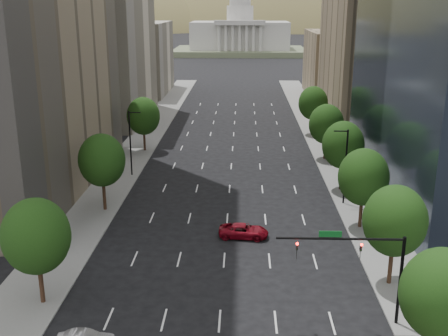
# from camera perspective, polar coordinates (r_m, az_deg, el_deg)

# --- Properties ---
(sidewalk_left) EXTENTS (6.00, 200.00, 0.15)m
(sidewalk_left) POSITION_cam_1_polar(r_m,az_deg,el_deg) (71.16, -12.00, -1.95)
(sidewalk_left) COLOR slate
(sidewalk_left) RESTS_ON ground
(sidewalk_right) EXTENTS (6.00, 200.00, 0.15)m
(sidewalk_right) POSITION_cam_1_polar(r_m,az_deg,el_deg) (70.49, 13.30, -2.23)
(sidewalk_right) COLOR slate
(sidewalk_right) RESTS_ON ground
(midrise_cream_left) EXTENTS (14.00, 30.00, 35.00)m
(midrise_cream_left) POSITION_cam_1_polar(r_m,az_deg,el_deg) (111.61, -12.15, 13.93)
(midrise_cream_left) COLOR beige
(midrise_cream_left) RESTS_ON ground
(filler_left) EXTENTS (14.00, 26.00, 18.00)m
(filler_left) POSITION_cam_1_polar(r_m,az_deg,el_deg) (144.41, -8.80, 11.32)
(filler_left) COLOR beige
(filler_left) RESTS_ON ground
(parking_tan_right) EXTENTS (14.00, 30.00, 30.00)m
(parking_tan_right) POSITION_cam_1_polar(r_m,az_deg,el_deg) (108.14, 14.85, 12.33)
(parking_tan_right) COLOR #8C7759
(parking_tan_right) RESTS_ON ground
(filler_right) EXTENTS (14.00, 26.00, 16.00)m
(filler_right) POSITION_cam_1_polar(r_m,az_deg,el_deg) (141.03, 11.74, 10.63)
(filler_right) COLOR #8C7759
(filler_right) RESTS_ON ground
(tree_right_0) EXTENTS (5.20, 5.20, 8.39)m
(tree_right_0) POSITION_cam_1_polar(r_m,az_deg,el_deg) (37.03, 21.88, -12.22)
(tree_right_0) COLOR #382316
(tree_right_0) RESTS_ON ground
(tree_right_1) EXTENTS (5.20, 5.20, 8.75)m
(tree_right_1) POSITION_cam_1_polar(r_m,az_deg,el_deg) (46.33, 17.50, -5.32)
(tree_right_1) COLOR #382316
(tree_right_1) RESTS_ON ground
(tree_right_2) EXTENTS (5.20, 5.20, 8.61)m
(tree_right_2) POSITION_cam_1_polar(r_m,az_deg,el_deg) (57.33, 14.43, -0.93)
(tree_right_2) COLOR #382316
(tree_right_2) RESTS_ON ground
(tree_right_3) EXTENTS (5.20, 5.20, 8.89)m
(tree_right_3) POSITION_cam_1_polar(r_m,az_deg,el_deg) (68.55, 12.39, 2.37)
(tree_right_3) COLOR #382316
(tree_right_3) RESTS_ON ground
(tree_right_4) EXTENTS (5.20, 5.20, 8.46)m
(tree_right_4) POSITION_cam_1_polar(r_m,az_deg,el_deg) (82.09, 10.69, 4.55)
(tree_right_4) COLOR #382316
(tree_right_4) RESTS_ON ground
(tree_right_5) EXTENTS (5.20, 5.20, 8.75)m
(tree_right_5) POSITION_cam_1_polar(r_m,az_deg,el_deg) (97.58, 9.34, 6.74)
(tree_right_5) COLOR #382316
(tree_right_5) RESTS_ON ground
(tree_left_0) EXTENTS (5.20, 5.20, 8.75)m
(tree_left_0) POSITION_cam_1_polar(r_m,az_deg,el_deg) (43.81, -19.12, -6.79)
(tree_left_0) COLOR #382316
(tree_left_0) RESTS_ON ground
(tree_left_1) EXTENTS (5.20, 5.20, 8.97)m
(tree_left_1) POSITION_cam_1_polar(r_m,az_deg,el_deg) (61.67, -12.70, 0.80)
(tree_left_1) COLOR #382316
(tree_left_1) RESTS_ON ground
(tree_left_2) EXTENTS (5.20, 5.20, 8.68)m
(tree_left_2) POSITION_cam_1_polar(r_m,az_deg,el_deg) (86.42, -8.46, 5.42)
(tree_left_2) COLOR #382316
(tree_left_2) RESTS_ON ground
(streetlight_rn) EXTENTS (1.70, 0.20, 9.00)m
(streetlight_rn) POSITION_cam_1_polar(r_m,az_deg,el_deg) (63.99, 12.60, 0.35)
(streetlight_rn) COLOR black
(streetlight_rn) RESTS_ON ground
(streetlight_ln) EXTENTS (1.70, 0.20, 9.00)m
(streetlight_ln) POSITION_cam_1_polar(r_m,az_deg,el_deg) (74.05, -9.77, 2.76)
(streetlight_ln) COLOR black
(streetlight_ln) RESTS_ON ground
(traffic_signal) EXTENTS (9.12, 0.40, 7.38)m
(traffic_signal) POSITION_cam_1_polar(r_m,az_deg,el_deg) (40.40, 14.81, -9.34)
(traffic_signal) COLOR black
(traffic_signal) RESTS_ON ground
(capitol) EXTENTS (60.00, 40.00, 35.20)m
(capitol) POSITION_cam_1_polar(r_m,az_deg,el_deg) (255.39, 1.68, 13.78)
(capitol) COLOR #596647
(capitol) RESTS_ON ground
(foothills) EXTENTS (720.00, 413.00, 263.00)m
(foothills) POSITION_cam_1_polar(r_m,az_deg,el_deg) (608.60, 5.19, 11.19)
(foothills) COLOR olive
(foothills) RESTS_ON ground
(car_red_far) EXTENTS (5.14, 2.67, 1.38)m
(car_red_far) POSITION_cam_1_polar(r_m,az_deg,el_deg) (55.03, 2.07, -6.61)
(car_red_far) COLOR maroon
(car_red_far) RESTS_ON ground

